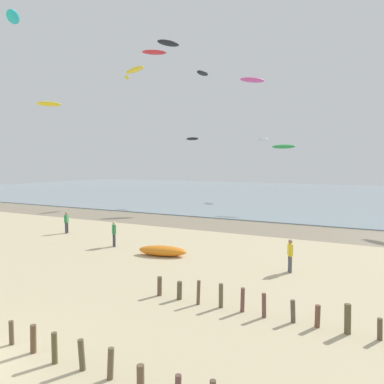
% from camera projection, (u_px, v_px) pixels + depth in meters
% --- Properties ---
extents(wet_sand_strip, '(120.00, 6.72, 0.01)m').
position_uv_depth(wet_sand_strip, '(253.00, 228.00, 32.59)').
color(wet_sand_strip, gray).
rests_on(wet_sand_strip, ground).
extents(sea, '(160.00, 70.00, 0.10)m').
position_uv_depth(sea, '(322.00, 195.00, 66.41)').
color(sea, '#7F939E').
rests_on(sea, ground).
extents(groyne_near, '(13.99, 0.37, 0.94)m').
position_uv_depth(groyne_near, '(121.00, 370.00, 9.39)').
color(groyne_near, brown).
rests_on(groyne_near, ground).
extents(groyne_mid, '(14.04, 0.35, 1.00)m').
position_uv_depth(groyne_mid, '(323.00, 316.00, 12.65)').
color(groyne_mid, brown).
rests_on(groyne_mid, ground).
extents(person_mid_beach, '(0.32, 0.55, 1.71)m').
position_uv_depth(person_mid_beach, '(67.00, 222.00, 29.89)').
color(person_mid_beach, '#383842').
rests_on(person_mid_beach, ground).
extents(person_left_flank, '(0.35, 0.53, 1.71)m').
position_uv_depth(person_left_flank, '(290.00, 255.00, 19.12)').
color(person_left_flank, '#4C4C56').
rests_on(person_left_flank, ground).
extents(person_right_flank, '(0.45, 0.41, 1.71)m').
position_uv_depth(person_right_flank, '(114.00, 233.00, 25.08)').
color(person_right_flank, '#383842').
rests_on(person_right_flank, ground).
extents(grounded_kite, '(3.21, 1.73, 0.61)m').
position_uv_depth(grounded_kite, '(163.00, 251.00, 22.62)').
color(grounded_kite, orange).
rests_on(grounded_kite, ground).
extents(kite_aloft_0, '(3.59, 3.04, 0.71)m').
position_uv_depth(kite_aloft_0, '(154.00, 52.00, 54.03)').
color(kite_aloft_0, red).
extents(kite_aloft_3, '(2.22, 1.20, 0.53)m').
position_uv_depth(kite_aloft_3, '(192.00, 139.00, 49.95)').
color(kite_aloft_3, black).
extents(kite_aloft_4, '(2.24, 2.48, 0.64)m').
position_uv_depth(kite_aloft_4, '(49.00, 104.00, 39.44)').
color(kite_aloft_4, yellow).
extents(kite_aloft_6, '(1.72, 1.76, 0.50)m').
position_uv_depth(kite_aloft_6, '(127.00, 77.00, 47.86)').
color(kite_aloft_6, yellow).
extents(kite_aloft_7, '(3.05, 2.00, 0.75)m').
position_uv_depth(kite_aloft_7, '(135.00, 70.00, 34.93)').
color(kite_aloft_7, yellow).
extents(kite_aloft_8, '(3.28, 3.36, 0.70)m').
position_uv_depth(kite_aloft_8, '(253.00, 80.00, 48.66)').
color(kite_aloft_8, '#E54C99').
extents(kite_aloft_9, '(1.19, 3.01, 0.70)m').
position_uv_depth(kite_aloft_9, '(202.00, 73.00, 54.58)').
color(kite_aloft_9, black).
extents(kite_aloft_10, '(2.27, 3.07, 0.72)m').
position_uv_depth(kite_aloft_10, '(168.00, 43.00, 43.47)').
color(kite_aloft_10, black).
extents(kite_aloft_11, '(2.80, 3.16, 0.61)m').
position_uv_depth(kite_aloft_11, '(263.00, 140.00, 57.08)').
color(kite_aloft_11, white).
extents(kite_aloft_12, '(2.96, 2.95, 0.76)m').
position_uv_depth(kite_aloft_12, '(13.00, 17.00, 31.03)').
color(kite_aloft_12, '#19B2B7').
extents(kite_aloft_13, '(2.77, 1.11, 0.70)m').
position_uv_depth(kite_aloft_13, '(284.00, 147.00, 43.19)').
color(kite_aloft_13, green).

